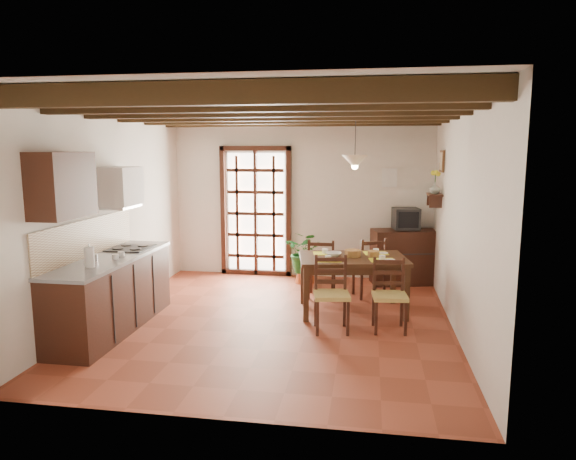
% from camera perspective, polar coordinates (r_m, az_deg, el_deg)
% --- Properties ---
extents(ground_plane, '(5.00, 5.00, 0.00)m').
position_cam_1_polar(ground_plane, '(6.82, -1.38, -10.10)').
color(ground_plane, brown).
extents(room_shell, '(4.52, 5.02, 2.81)m').
position_cam_1_polar(room_shell, '(6.45, -1.44, 5.32)').
color(room_shell, silver).
rests_on(room_shell, ground_plane).
extents(ceiling_beams, '(4.50, 4.34, 0.20)m').
position_cam_1_polar(ceiling_beams, '(6.46, -1.47, 13.08)').
color(ceiling_beams, black).
rests_on(ceiling_beams, room_shell).
extents(french_door, '(1.26, 0.11, 2.32)m').
position_cam_1_polar(french_door, '(9.06, -3.60, 2.32)').
color(french_door, white).
rests_on(french_door, ground_plane).
extents(kitchen_counter, '(0.64, 2.25, 1.38)m').
position_cam_1_polar(kitchen_counter, '(6.76, -18.99, -6.56)').
color(kitchen_counter, black).
rests_on(kitchen_counter, ground_plane).
extents(upper_cabinet, '(0.35, 0.80, 0.70)m').
position_cam_1_polar(upper_cabinet, '(6.00, -23.81, 4.60)').
color(upper_cabinet, black).
rests_on(upper_cabinet, room_shell).
extents(range_hood, '(0.38, 0.60, 0.54)m').
position_cam_1_polar(range_hood, '(7.08, -18.12, 4.54)').
color(range_hood, white).
rests_on(range_hood, room_shell).
extents(counter_items, '(0.50, 1.43, 0.25)m').
position_cam_1_polar(counter_items, '(6.73, -18.84, -2.38)').
color(counter_items, black).
rests_on(counter_items, kitchen_counter).
extents(dining_table, '(1.57, 1.15, 0.78)m').
position_cam_1_polar(dining_table, '(7.07, 7.19, -3.76)').
color(dining_table, '#392212').
rests_on(dining_table, ground_plane).
extents(chair_near_left, '(0.49, 0.47, 0.93)m').
position_cam_1_polar(chair_near_left, '(6.42, 4.84, -8.62)').
color(chair_near_left, tan).
rests_on(chair_near_left, ground_plane).
extents(chair_near_right, '(0.45, 0.43, 0.89)m').
position_cam_1_polar(chair_near_right, '(6.53, 11.17, -8.54)').
color(chair_near_right, tan).
rests_on(chair_near_right, ground_plane).
extents(chair_far_left, '(0.42, 0.40, 0.90)m').
position_cam_1_polar(chair_far_left, '(7.83, 3.76, -5.42)').
color(chair_far_left, tan).
rests_on(chair_far_left, ground_plane).
extents(chair_far_right, '(0.54, 0.53, 0.92)m').
position_cam_1_polar(chair_far_right, '(7.92, 8.99, -5.31)').
color(chair_far_right, tan).
rests_on(chair_far_right, ground_plane).
extents(table_setting, '(1.04, 0.70, 0.10)m').
position_cam_1_polar(table_setting, '(7.03, 7.21, -2.54)').
color(table_setting, yellow).
rests_on(table_setting, dining_table).
extents(table_bowl, '(0.23, 0.23, 0.05)m').
position_cam_1_polar(table_bowl, '(7.06, 5.09, -2.69)').
color(table_bowl, white).
rests_on(table_bowl, dining_table).
extents(sideboard, '(1.15, 0.72, 0.91)m').
position_cam_1_polar(sideboard, '(8.76, 12.81, -2.91)').
color(sideboard, black).
rests_on(sideboard, ground_plane).
extents(crt_tv, '(0.46, 0.44, 0.35)m').
position_cam_1_polar(crt_tv, '(8.65, 12.97, 1.26)').
color(crt_tv, black).
rests_on(crt_tv, sideboard).
extents(fuse_box, '(0.25, 0.03, 0.32)m').
position_cam_1_polar(fuse_box, '(8.83, 11.21, 5.73)').
color(fuse_box, white).
rests_on(fuse_box, room_shell).
extents(plant_pot, '(0.34, 0.34, 0.20)m').
position_cam_1_polar(plant_pot, '(8.66, 1.90, -5.17)').
color(plant_pot, '#973A16').
rests_on(plant_pot, ground_plane).
extents(potted_plant, '(1.99, 1.84, 1.81)m').
position_cam_1_polar(potted_plant, '(8.56, 1.91, -2.18)').
color(potted_plant, '#144C19').
rests_on(potted_plant, ground_plane).
extents(wall_shelf, '(0.20, 0.42, 0.20)m').
position_cam_1_polar(wall_shelf, '(8.02, 15.96, 3.52)').
color(wall_shelf, black).
rests_on(wall_shelf, room_shell).
extents(shelf_vase, '(0.15, 0.15, 0.15)m').
position_cam_1_polar(shelf_vase, '(8.01, 16.01, 4.51)').
color(shelf_vase, '#B2BFB2').
rests_on(shelf_vase, wall_shelf).
extents(shelf_flowers, '(0.14, 0.14, 0.36)m').
position_cam_1_polar(shelf_flowers, '(8.00, 16.07, 5.99)').
color(shelf_flowers, yellow).
rests_on(shelf_flowers, shelf_vase).
extents(framed_picture, '(0.03, 0.32, 0.32)m').
position_cam_1_polar(framed_picture, '(8.00, 16.73, 7.34)').
color(framed_picture, brown).
rests_on(framed_picture, room_shell).
extents(pendant_lamp, '(0.36, 0.36, 0.84)m').
position_cam_1_polar(pendant_lamp, '(6.99, 7.44, 7.68)').
color(pendant_lamp, black).
rests_on(pendant_lamp, room_shell).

